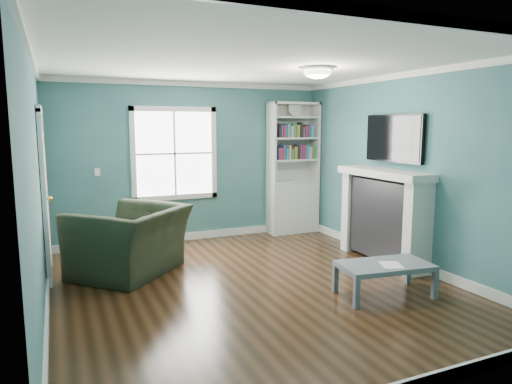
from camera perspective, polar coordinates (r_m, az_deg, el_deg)
name	(u,v)px	position (r m, az deg, el deg)	size (l,w,h in m)	color
floor	(253,286)	(5.55, -0.38, -11.68)	(5.00, 5.00, 0.00)	black
room_walls	(253,153)	(5.23, -0.40, 4.84)	(5.00, 5.00, 5.00)	#336066
trim	(253,183)	(5.26, -0.40, 1.08)	(4.50, 5.00, 2.60)	white
window	(175,154)	(7.50, -10.14, 4.75)	(1.40, 0.06, 1.50)	white
bookshelf	(293,181)	(8.12, 4.61, 1.39)	(0.90, 0.35, 2.31)	silver
fireplace	(384,217)	(6.61, 15.68, -3.01)	(0.44, 1.58, 1.30)	black
tv	(394,138)	(6.57, 16.87, 6.44)	(0.06, 1.10, 0.65)	black
door	(44,193)	(6.25, -24.96, -0.07)	(0.12, 0.98, 2.17)	silver
ceiling_fixture	(318,71)	(5.76, 7.70, 14.72)	(0.38, 0.38, 0.15)	white
light_switch	(97,172)	(7.33, -19.24, 2.37)	(0.08, 0.01, 0.12)	white
recliner	(130,230)	(6.08, -15.48, -4.57)	(1.32, 0.86, 1.15)	black
coffee_table	(385,267)	(5.38, 15.78, -9.07)	(1.08, 0.69, 0.37)	#535E63
paper_sheet	(391,265)	(5.32, 16.56, -8.73)	(0.22, 0.28, 0.00)	white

